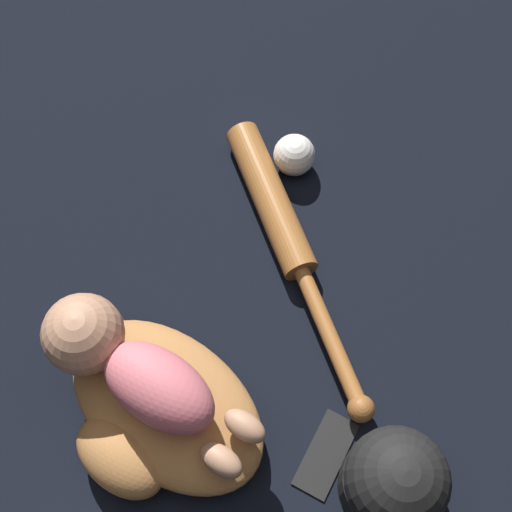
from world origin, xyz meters
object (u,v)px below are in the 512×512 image
(baby_figure, at_px, (128,366))
(baseball_glove, at_px, (159,413))
(baseball_cap, at_px, (394,481))
(baseball, at_px, (294,155))
(baseball_bat, at_px, (283,227))

(baby_figure, bearing_deg, baseball_glove, 151.36)
(baseball_glove, bearing_deg, baseball_cap, -173.32)
(baby_figure, height_order, baseball_cap, baby_figure)
(baseball_glove, relative_size, baseball_cap, 1.81)
(baby_figure, bearing_deg, baseball_cap, -177.88)
(baseball_glove, distance_m, baseball_cap, 0.35)
(baseball, xyz_separation_m, baseball_cap, (-0.33, 0.46, 0.02))
(baseball_glove, bearing_deg, baseball, -91.58)
(baseball_glove, height_order, baby_figure, baby_figure)
(baseball_bat, bearing_deg, baby_figure, 74.26)
(baseball_bat, bearing_deg, baseball_cap, 132.71)
(baseball_glove, xyz_separation_m, baseball_cap, (-0.35, -0.04, 0.02))
(baseball_glove, distance_m, baseball, 0.50)
(baby_figure, bearing_deg, baseball_bat, -105.74)
(baseball_glove, height_order, baseball_cap, baseball_cap)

